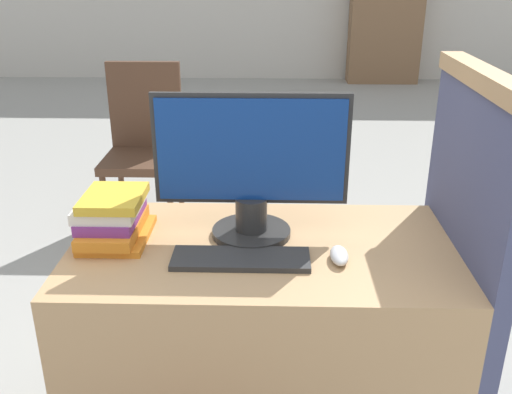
# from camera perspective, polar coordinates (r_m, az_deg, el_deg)

# --- Properties ---
(desk) EXTENTS (1.14, 0.63, 0.76)m
(desk) POSITION_cam_1_polar(r_m,az_deg,el_deg) (1.90, 0.56, -15.19)
(desk) COLOR tan
(desk) RESTS_ON ground_plane
(carrel_divider) EXTENTS (0.07, 0.68, 1.28)m
(carrel_divider) POSITION_cam_1_polar(r_m,az_deg,el_deg) (1.86, 19.42, -7.69)
(carrel_divider) COLOR #474C70
(carrel_divider) RESTS_ON ground_plane
(monitor) EXTENTS (0.57, 0.24, 0.44)m
(monitor) POSITION_cam_1_polar(r_m,az_deg,el_deg) (1.67, -0.49, 2.91)
(monitor) COLOR #282828
(monitor) RESTS_ON desk
(keyboard) EXTENTS (0.39, 0.13, 0.02)m
(keyboard) POSITION_cam_1_polar(r_m,az_deg,el_deg) (1.60, -1.53, -6.20)
(keyboard) COLOR #2D2D2D
(keyboard) RESTS_ON desk
(mouse) EXTENTS (0.05, 0.11, 0.03)m
(mouse) POSITION_cam_1_polar(r_m,az_deg,el_deg) (1.62, 8.32, -5.80)
(mouse) COLOR silver
(mouse) RESTS_ON desk
(book_stack) EXTENTS (0.20, 0.27, 0.15)m
(book_stack) POSITION_cam_1_polar(r_m,az_deg,el_deg) (1.76, -14.12, -1.92)
(book_stack) COLOR orange
(book_stack) RESTS_ON desk
(far_chair) EXTENTS (0.44, 0.44, 0.99)m
(far_chair) POSITION_cam_1_polar(r_m,az_deg,el_deg) (3.51, -11.16, 5.64)
(far_chair) COLOR #4C3323
(far_chair) RESTS_ON ground_plane
(bookshelf_far) EXTENTS (0.93, 0.32, 1.81)m
(bookshelf_far) POSITION_cam_1_polar(r_m,az_deg,el_deg) (7.95, 12.92, 17.57)
(bookshelf_far) COLOR #846042
(bookshelf_far) RESTS_ON ground_plane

